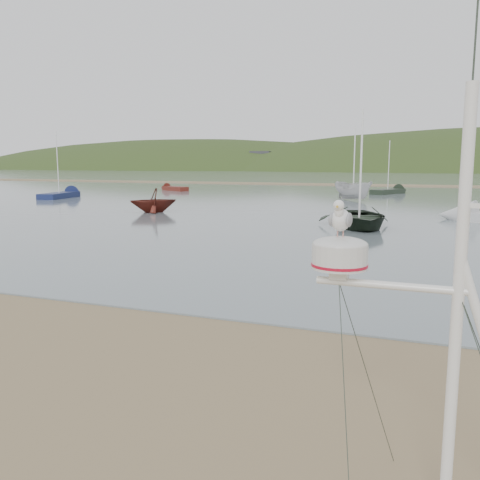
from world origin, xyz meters
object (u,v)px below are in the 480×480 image
(mast_rig, at_px, (443,418))
(sailboat_dark_mid, at_px, (395,191))
(boat_white, at_px, (354,174))
(dinghy_red_far, at_px, (170,188))
(boat_dark, at_px, (361,176))
(boat_red, at_px, (153,189))
(sailboat_blue_near, at_px, (68,194))

(mast_rig, xyz_separation_m, sailboat_dark_mid, (-3.89, 52.11, -0.83))
(boat_white, bearing_deg, dinghy_red_far, 111.52)
(boat_dark, relative_size, boat_white, 1.15)
(mast_rig, distance_m, dinghy_red_far, 56.95)
(boat_red, distance_m, sailboat_blue_near, 18.63)
(boat_white, relative_size, dinghy_red_far, 0.91)
(boat_red, bearing_deg, dinghy_red_far, 164.22)
(boat_red, height_order, sailboat_blue_near, sailboat_blue_near)
(boat_dark, bearing_deg, boat_white, 81.12)
(dinghy_red_far, relative_size, sailboat_dark_mid, 0.82)
(mast_rig, distance_m, sailboat_blue_near, 48.06)
(dinghy_red_far, distance_m, sailboat_dark_mid, 25.49)
(boat_dark, height_order, boat_white, boat_dark)
(sailboat_blue_near, xyz_separation_m, sailboat_dark_mid, (28.80, 16.89, 0.00))
(sailboat_dark_mid, bearing_deg, mast_rig, -85.74)
(mast_rig, distance_m, boat_red, 30.24)
(sailboat_dark_mid, bearing_deg, dinghy_red_far, -172.76)
(boat_red, xyz_separation_m, sailboat_dark_mid, (13.41, 27.32, -1.23))
(boat_red, height_order, dinghy_red_far, boat_red)
(boat_dark, relative_size, dinghy_red_far, 1.04)
(boat_red, relative_size, sailboat_dark_mid, 0.50)
(dinghy_red_far, bearing_deg, boat_red, -63.77)
(boat_red, bearing_deg, boat_white, 103.40)
(boat_dark, distance_m, boat_white, 19.17)
(boat_red, distance_m, dinghy_red_far, 26.90)
(boat_dark, relative_size, boat_red, 1.71)
(boat_red, bearing_deg, sailboat_dark_mid, 111.84)
(mast_rig, height_order, sailboat_dark_mid, sailboat_dark_mid)
(boat_red, relative_size, sailboat_blue_near, 0.44)
(boat_dark, relative_size, sailboat_dark_mid, 0.86)
(boat_white, bearing_deg, boat_red, -172.25)
(boat_red, height_order, sailboat_dark_mid, sailboat_dark_mid)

